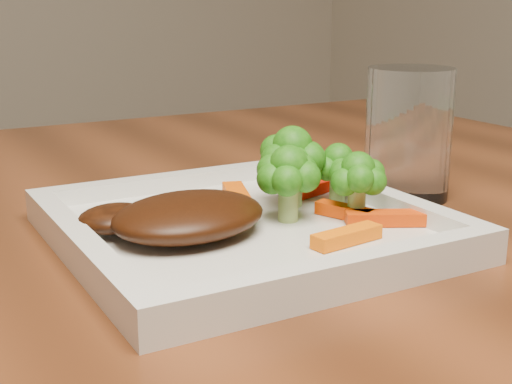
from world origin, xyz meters
TOP-DOWN VIEW (x-y plane):
  - plate at (0.36, -0.22)m, footprint 0.27×0.27m
  - steak at (0.32, -0.23)m, footprint 0.13×0.11m
  - broccoli_0 at (0.42, -0.20)m, footprint 0.08×0.08m
  - broccoli_1 at (0.46, -0.21)m, footprint 0.06×0.06m
  - broccoli_2 at (0.45, -0.25)m, footprint 0.06×0.06m
  - broccoli_3 at (0.40, -0.23)m, footprint 0.07×0.07m
  - carrot_0 at (0.41, -0.30)m, footprint 0.06×0.02m
  - carrot_1 at (0.46, -0.28)m, footprint 0.06×0.04m
  - carrot_3 at (0.46, -0.17)m, footprint 0.07×0.04m
  - carrot_4 at (0.39, -0.16)m, footprint 0.04×0.07m
  - carrot_5 at (0.44, -0.25)m, footprint 0.03×0.05m
  - drinking_glass at (0.55, -0.19)m, footprint 0.10×0.10m

SIDE VIEW (x-z plane):
  - plate at x=0.36m, z-range 0.75..0.76m
  - carrot_0 at x=0.41m, z-range 0.76..0.77m
  - carrot_1 at x=0.46m, z-range 0.76..0.77m
  - carrot_3 at x=0.46m, z-range 0.76..0.77m
  - carrot_4 at x=0.39m, z-range 0.76..0.77m
  - carrot_5 at x=0.44m, z-range 0.76..0.77m
  - steak at x=0.32m, z-range 0.76..0.79m
  - broccoli_2 at x=0.45m, z-range 0.76..0.82m
  - broccoli_3 at x=0.40m, z-range 0.76..0.82m
  - broccoli_1 at x=0.46m, z-range 0.76..0.83m
  - broccoli_0 at x=0.42m, z-range 0.76..0.83m
  - drinking_glass at x=0.55m, z-range 0.75..0.87m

